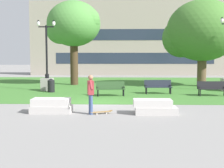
{
  "coord_description": "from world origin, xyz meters",
  "views": [
    {
      "loc": [
        1.42,
        -16.03,
        2.53
      ],
      "look_at": [
        0.92,
        -1.4,
        1.2
      ],
      "focal_mm": 50.0,
      "sensor_mm": 36.0,
      "label": 1
    }
  ],
  "objects_px": {
    "park_bench_near_right": "(111,88)",
    "lamp_post_right": "(47,76)",
    "person_skateboarder": "(91,92)",
    "park_bench_far_right": "(158,86)",
    "skateboard": "(101,112)",
    "trash_bin": "(51,85)",
    "park_bench_near_left": "(212,88)",
    "concrete_block_center": "(51,106)",
    "concrete_block_left": "(154,107)"
  },
  "relations": [
    {
      "from": "park_bench_near_right",
      "to": "lamp_post_right",
      "type": "xyz_separation_m",
      "value": [
        -4.68,
        2.81,
        0.51
      ]
    },
    {
      "from": "person_skateboarder",
      "to": "park_bench_far_right",
      "type": "xyz_separation_m",
      "value": [
        3.73,
        7.34,
        -0.44
      ]
    },
    {
      "from": "skateboard",
      "to": "park_bench_near_right",
      "type": "xyz_separation_m",
      "value": [
        0.19,
        5.96,
        0.45
      ]
    },
    {
      "from": "person_skateboarder",
      "to": "park_bench_near_right",
      "type": "distance_m",
      "value": 6.1
    },
    {
      "from": "trash_bin",
      "to": "park_bench_far_right",
      "type": "bearing_deg",
      "value": -4.43
    },
    {
      "from": "person_skateboarder",
      "to": "park_bench_near_right",
      "type": "relative_size",
      "value": 0.92
    },
    {
      "from": "park_bench_near_left",
      "to": "skateboard",
      "type": "bearing_deg",
      "value": -136.32
    },
    {
      "from": "concrete_block_center",
      "to": "person_skateboarder",
      "type": "height_order",
      "value": "person_skateboarder"
    },
    {
      "from": "person_skateboarder",
      "to": "trash_bin",
      "type": "bearing_deg",
      "value": 114.17
    },
    {
      "from": "person_skateboarder",
      "to": "park_bench_far_right",
      "type": "bearing_deg",
      "value": 63.06
    },
    {
      "from": "park_bench_near_right",
      "to": "park_bench_far_right",
      "type": "relative_size",
      "value": 1.01
    },
    {
      "from": "concrete_block_left",
      "to": "park_bench_near_left",
      "type": "bearing_deg",
      "value": 55.71
    },
    {
      "from": "person_skateboarder",
      "to": "skateboard",
      "type": "relative_size",
      "value": 1.67
    },
    {
      "from": "park_bench_far_right",
      "to": "trash_bin",
      "type": "height_order",
      "value": "trash_bin"
    },
    {
      "from": "person_skateboarder",
      "to": "park_bench_near_right",
      "type": "xyz_separation_m",
      "value": [
        0.63,
        6.05,
        -0.44
      ]
    },
    {
      "from": "concrete_block_left",
      "to": "lamp_post_right",
      "type": "xyz_separation_m",
      "value": [
        -6.82,
        8.71,
        0.74
      ]
    },
    {
      "from": "concrete_block_left",
      "to": "trash_bin",
      "type": "bearing_deg",
      "value": 129.15
    },
    {
      "from": "park_bench_near_left",
      "to": "lamp_post_right",
      "type": "relative_size",
      "value": 0.36
    },
    {
      "from": "concrete_block_center",
      "to": "park_bench_far_right",
      "type": "distance_m",
      "value": 8.95
    },
    {
      "from": "concrete_block_left",
      "to": "lamp_post_right",
      "type": "relative_size",
      "value": 0.37
    },
    {
      "from": "skateboard",
      "to": "park_bench_near_left",
      "type": "relative_size",
      "value": 0.56
    },
    {
      "from": "skateboard",
      "to": "park_bench_far_right",
      "type": "height_order",
      "value": "park_bench_far_right"
    },
    {
      "from": "lamp_post_right",
      "to": "trash_bin",
      "type": "distance_m",
      "value": 1.21
    },
    {
      "from": "park_bench_near_left",
      "to": "lamp_post_right",
      "type": "distance_m",
      "value": 11.34
    },
    {
      "from": "park_bench_far_right",
      "to": "trash_bin",
      "type": "relative_size",
      "value": 1.91
    },
    {
      "from": "concrete_block_center",
      "to": "lamp_post_right",
      "type": "relative_size",
      "value": 0.36
    },
    {
      "from": "skateboard",
      "to": "trash_bin",
      "type": "xyz_separation_m",
      "value": [
        -3.98,
        7.82,
        0.42
      ]
    },
    {
      "from": "park_bench_near_left",
      "to": "park_bench_near_right",
      "type": "bearing_deg",
      "value": -177.26
    },
    {
      "from": "lamp_post_right",
      "to": "concrete_block_center",
      "type": "bearing_deg",
      "value": -75.2
    },
    {
      "from": "concrete_block_center",
      "to": "skateboard",
      "type": "distance_m",
      "value": 2.25
    },
    {
      "from": "concrete_block_center",
      "to": "skateboard",
      "type": "xyz_separation_m",
      "value": [
        2.23,
        -0.22,
        -0.22
      ]
    },
    {
      "from": "skateboard",
      "to": "park_bench_near_left",
      "type": "height_order",
      "value": "park_bench_near_left"
    },
    {
      "from": "person_skateboarder",
      "to": "trash_bin",
      "type": "height_order",
      "value": "person_skateboarder"
    },
    {
      "from": "park_bench_near_left",
      "to": "concrete_block_left",
      "type": "bearing_deg",
      "value": -124.29
    },
    {
      "from": "skateboard",
      "to": "park_bench_far_right",
      "type": "distance_m",
      "value": 7.98
    },
    {
      "from": "person_skateboarder",
      "to": "trash_bin",
      "type": "xyz_separation_m",
      "value": [
        -3.55,
        7.91,
        -0.47
      ]
    },
    {
      "from": "park_bench_far_right",
      "to": "trash_bin",
      "type": "distance_m",
      "value": 7.3
    },
    {
      "from": "concrete_block_left",
      "to": "skateboard",
      "type": "distance_m",
      "value": 2.34
    },
    {
      "from": "park_bench_near_right",
      "to": "trash_bin",
      "type": "bearing_deg",
      "value": 156.03
    },
    {
      "from": "concrete_block_center",
      "to": "park_bench_near_left",
      "type": "xyz_separation_m",
      "value": [
        8.79,
        6.05,
        0.23
      ]
    },
    {
      "from": "park_bench_near_right",
      "to": "park_bench_far_right",
      "type": "height_order",
      "value": "same"
    },
    {
      "from": "concrete_block_center",
      "to": "trash_bin",
      "type": "distance_m",
      "value": 7.8
    },
    {
      "from": "skateboard",
      "to": "park_bench_near_right",
      "type": "relative_size",
      "value": 0.55
    },
    {
      "from": "concrete_block_center",
      "to": "trash_bin",
      "type": "xyz_separation_m",
      "value": [
        -1.76,
        7.6,
        0.2
      ]
    },
    {
      "from": "park_bench_far_right",
      "to": "park_bench_near_right",
      "type": "bearing_deg",
      "value": -157.41
    },
    {
      "from": "park_bench_near_right",
      "to": "lamp_post_right",
      "type": "bearing_deg",
      "value": 149.0
    },
    {
      "from": "person_skateboarder",
      "to": "park_bench_near_left",
      "type": "xyz_separation_m",
      "value": [
        7.0,
        6.36,
        -0.44
      ]
    },
    {
      "from": "park_bench_near_left",
      "to": "park_bench_far_right",
      "type": "xyz_separation_m",
      "value": [
        -3.26,
        0.99,
        0.0
      ]
    },
    {
      "from": "person_skateboarder",
      "to": "skateboard",
      "type": "height_order",
      "value": "person_skateboarder"
    },
    {
      "from": "concrete_block_left",
      "to": "park_bench_near_right",
      "type": "height_order",
      "value": "park_bench_near_right"
    }
  ]
}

